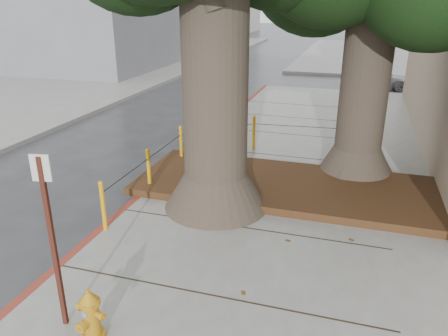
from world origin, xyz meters
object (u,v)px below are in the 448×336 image
object	(u,v)px
signpost	(52,234)
car_silver	(376,77)
car_dark	(151,58)
fire_hydrant	(91,314)

from	to	relation	value
signpost	car_silver	distance (m)	18.60
signpost	car_silver	xyz separation A→B (m)	(4.04, 18.13, -0.91)
car_silver	car_dark	distance (m)	13.34
car_silver	car_dark	xyz separation A→B (m)	(-13.03, 2.85, 0.04)
signpost	car_silver	world-z (taller)	signpost
fire_hydrant	car_dark	world-z (taller)	car_dark
car_dark	signpost	bearing A→B (deg)	-74.38
car_dark	fire_hydrant	bearing A→B (deg)	-73.41
fire_hydrant	signpost	size ratio (longest dim) A/B	0.30
fire_hydrant	car_dark	xyz separation A→B (m)	(-9.47, 21.09, 0.09)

